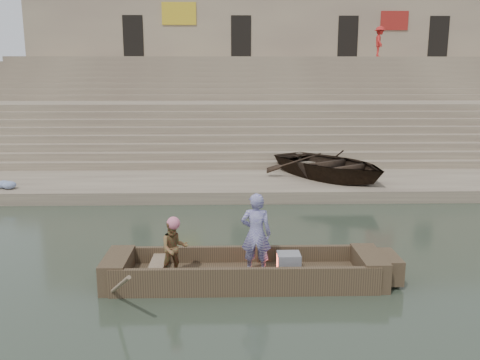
{
  "coord_description": "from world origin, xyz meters",
  "views": [
    {
      "loc": [
        -2.9,
        -9.77,
        4.15
      ],
      "look_at": [
        -2.58,
        3.24,
        1.4
      ],
      "focal_mm": 37.45,
      "sensor_mm": 36.0,
      "label": 1
    }
  ],
  "objects_px": {
    "main_rowboat": "(244,278)",
    "rowing_man": "(174,248)",
    "pedestrian": "(380,42)",
    "television": "(288,263)",
    "beached_rowboat": "(330,165)",
    "standing_man": "(256,234)"
  },
  "relations": [
    {
      "from": "pedestrian",
      "to": "standing_man",
      "type": "bearing_deg",
      "value": 168.66
    },
    {
      "from": "standing_man",
      "to": "rowing_man",
      "type": "distance_m",
      "value": 1.64
    },
    {
      "from": "rowing_man",
      "to": "beached_rowboat",
      "type": "bearing_deg",
      "value": 42.96
    },
    {
      "from": "rowing_man",
      "to": "pedestrian",
      "type": "xyz_separation_m",
      "value": [
        10.39,
        22.05,
        5.33
      ]
    },
    {
      "from": "main_rowboat",
      "to": "beached_rowboat",
      "type": "bearing_deg",
      "value": 68.0
    },
    {
      "from": "television",
      "to": "beached_rowboat",
      "type": "xyz_separation_m",
      "value": [
        2.55,
        8.51,
        0.48
      ]
    },
    {
      "from": "beached_rowboat",
      "to": "pedestrian",
      "type": "xyz_separation_m",
      "value": [
        5.57,
        13.41,
        5.22
      ]
    },
    {
      "from": "television",
      "to": "pedestrian",
      "type": "distance_m",
      "value": 24.06
    },
    {
      "from": "rowing_man",
      "to": "beached_rowboat",
      "type": "relative_size",
      "value": 0.24
    },
    {
      "from": "main_rowboat",
      "to": "television",
      "type": "relative_size",
      "value": 10.87
    },
    {
      "from": "main_rowboat",
      "to": "rowing_man",
      "type": "height_order",
      "value": "rowing_man"
    },
    {
      "from": "main_rowboat",
      "to": "pedestrian",
      "type": "xyz_separation_m",
      "value": [
        9.0,
        21.92,
        6.01
      ]
    },
    {
      "from": "main_rowboat",
      "to": "standing_man",
      "type": "bearing_deg",
      "value": -7.25
    },
    {
      "from": "main_rowboat",
      "to": "beached_rowboat",
      "type": "xyz_separation_m",
      "value": [
        3.44,
        8.51,
        0.79
      ]
    },
    {
      "from": "pedestrian",
      "to": "beached_rowboat",
      "type": "bearing_deg",
      "value": 167.9
    },
    {
      "from": "rowing_man",
      "to": "pedestrian",
      "type": "relative_size",
      "value": 0.62
    },
    {
      "from": "main_rowboat",
      "to": "television",
      "type": "height_order",
      "value": "television"
    },
    {
      "from": "rowing_man",
      "to": "television",
      "type": "xyz_separation_m",
      "value": [
        2.28,
        0.13,
        -0.37
      ]
    },
    {
      "from": "main_rowboat",
      "to": "television",
      "type": "xyz_separation_m",
      "value": [
        0.89,
        0.0,
        0.31
      ]
    },
    {
      "from": "rowing_man",
      "to": "television",
      "type": "bearing_deg",
      "value": -14.68
    },
    {
      "from": "beached_rowboat",
      "to": "pedestrian",
      "type": "relative_size",
      "value": 2.65
    },
    {
      "from": "main_rowboat",
      "to": "pedestrian",
      "type": "height_order",
      "value": "pedestrian"
    }
  ]
}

